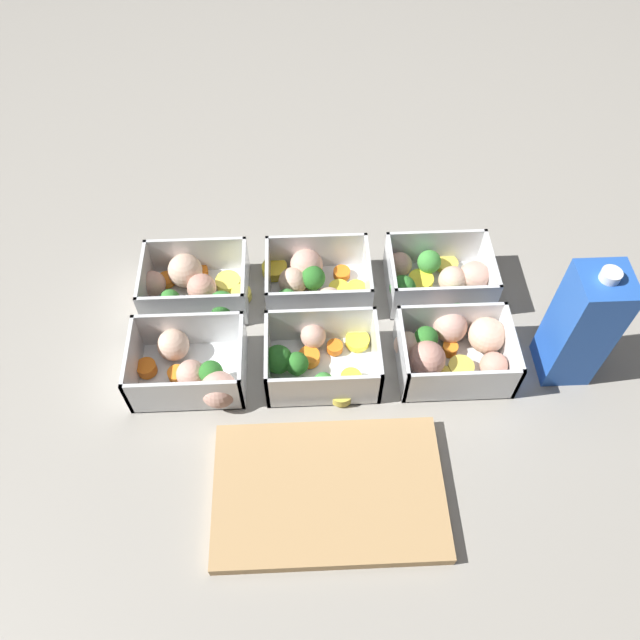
# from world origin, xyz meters

# --- Properties ---
(ground_plane) EXTENTS (4.00, 4.00, 0.00)m
(ground_plane) POSITION_xyz_m (0.00, 0.00, 0.00)
(ground_plane) COLOR gray
(container_near_left) EXTENTS (0.16, 0.12, 0.07)m
(container_near_left) POSITION_xyz_m (-0.18, -0.07, 0.03)
(container_near_left) COLOR white
(container_near_left) RESTS_ON ground_plane
(container_near_center) EXTENTS (0.17, 0.12, 0.07)m
(container_near_center) POSITION_xyz_m (0.01, -0.07, 0.03)
(container_near_center) COLOR white
(container_near_center) RESTS_ON ground_plane
(container_near_right) EXTENTS (0.18, 0.12, 0.07)m
(container_near_right) POSITION_xyz_m (0.19, -0.07, 0.03)
(container_near_right) COLOR white
(container_near_right) RESTS_ON ground_plane
(container_far_left) EXTENTS (0.17, 0.14, 0.07)m
(container_far_left) POSITION_xyz_m (-0.18, 0.06, 0.03)
(container_far_left) COLOR white
(container_far_left) RESTS_ON ground_plane
(container_far_center) EXTENTS (0.16, 0.13, 0.07)m
(container_far_center) POSITION_xyz_m (0.01, 0.07, 0.02)
(container_far_center) COLOR white
(container_far_center) RESTS_ON ground_plane
(container_far_right) EXTENTS (0.15, 0.13, 0.07)m
(container_far_right) POSITION_xyz_m (0.17, 0.08, 0.03)
(container_far_right) COLOR white
(container_far_right) RESTS_ON ground_plane
(juice_carton) EXTENTS (0.07, 0.07, 0.20)m
(juice_carton) POSITION_xyz_m (-0.33, 0.08, 0.10)
(juice_carton) COLOR blue
(juice_carton) RESTS_ON ground_plane
(cutting_board) EXTENTS (0.28, 0.18, 0.02)m
(cutting_board) POSITION_xyz_m (-0.00, 0.25, 0.01)
(cutting_board) COLOR tan
(cutting_board) RESTS_ON ground_plane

